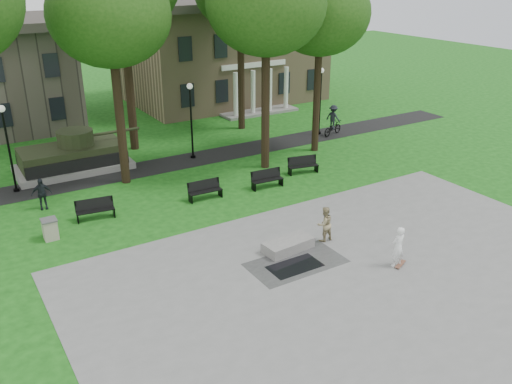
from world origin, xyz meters
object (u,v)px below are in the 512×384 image
concrete_block (288,245)px  skateboarder (398,247)px  park_bench_0 (95,209)px  cyclist (333,123)px  trash_bin (50,229)px  friend_watching (325,224)px

concrete_block → skateboarder: 4.56m
park_bench_0 → concrete_block: bearing=-42.8°
skateboarder → cyclist: cyclist is taller
park_bench_0 → trash_bin: size_ratio=1.92×
skateboarder → trash_bin: bearing=-42.2°
concrete_block → park_bench_0: 9.63m
skateboarder → park_bench_0: (-9.10, 10.82, -0.37)m
skateboarder → friend_watching: 3.47m
concrete_block → friend_watching: size_ratio=1.37×
park_bench_0 → trash_bin: 2.52m
concrete_block → friend_watching: (1.84, -0.12, 0.58)m
friend_watching → park_bench_0: 10.98m
trash_bin → concrete_block: bearing=-37.2°
friend_watching → trash_bin: 12.15m
cyclist → trash_bin: (-20.81, -5.95, -0.41)m
friend_watching → cyclist: bearing=-129.6°
concrete_block → friend_watching: 1.93m
skateboarder → friend_watching: bearing=-72.4°
concrete_block → park_bench_0: park_bench_0 is taller
cyclist → park_bench_0: cyclist is taller
cyclist → trash_bin: 21.64m
friend_watching → trash_bin: friend_watching is taller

